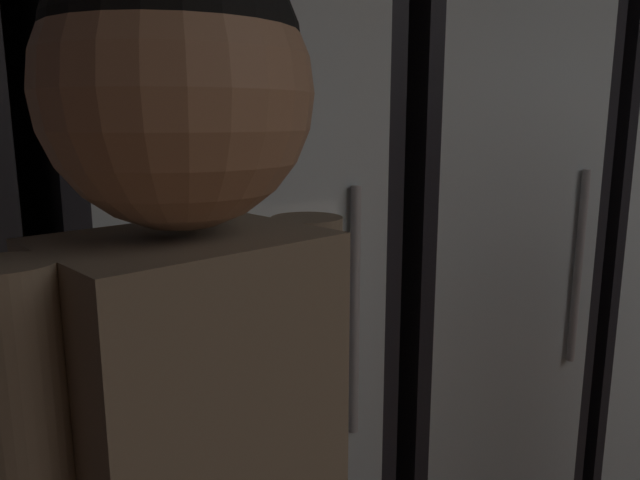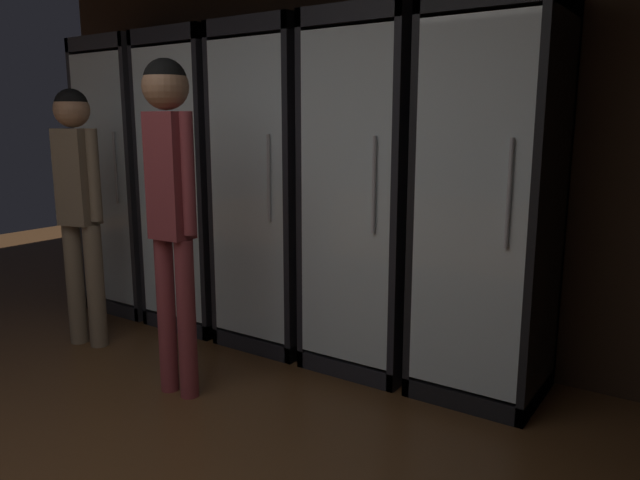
{
  "view_description": "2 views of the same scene",
  "coord_description": "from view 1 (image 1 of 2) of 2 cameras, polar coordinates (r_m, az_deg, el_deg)",
  "views": [
    {
      "loc": [
        -1.75,
        1.44,
        1.49
      ],
      "look_at": [
        -1.15,
        2.42,
        1.26
      ],
      "focal_mm": 33.73,
      "sensor_mm": 36.0,
      "label": 1
    },
    {
      "loc": [
        1.78,
        -0.34,
        1.43
      ],
      "look_at": [
        -0.07,
        2.38,
        0.79
      ],
      "focal_mm": 33.71,
      "sensor_mm": 36.0,
      "label": 2
    }
  ],
  "objects": [
    {
      "name": "cooler_center",
      "position": [
        1.79,
        9.86,
        -4.93
      ],
      "size": [
        0.64,
        0.63,
        2.03
      ],
      "color": "black",
      "rests_on": "ground"
    },
    {
      "name": "wall_back",
      "position": [
        2.37,
        16.37,
        8.81
      ],
      "size": [
        6.0,
        0.06,
        2.8
      ],
      "primitive_type": "cube",
      "color": "black",
      "rests_on": "ground"
    },
    {
      "name": "cooler_right",
      "position": [
        2.29,
        22.98,
        -1.87
      ],
      "size": [
        0.64,
        0.63,
        2.03
      ],
      "color": "black",
      "rests_on": "ground"
    },
    {
      "name": "cooler_left",
      "position": [
        1.45,
        -11.54,
        -8.97
      ],
      "size": [
        0.64,
        0.63,
        2.03
      ],
      "color": "black",
      "rests_on": "ground"
    }
  ]
}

